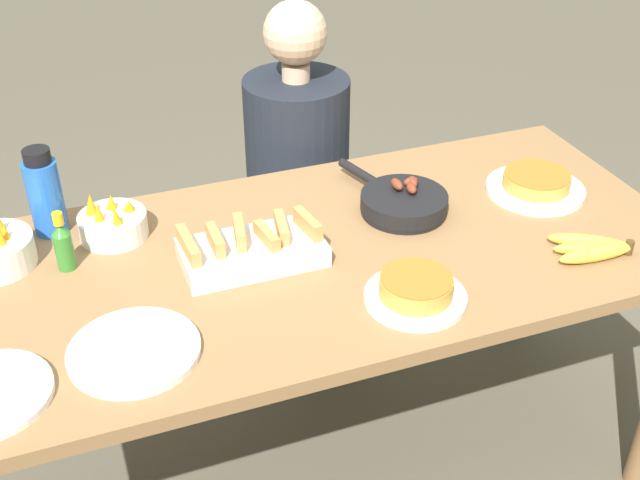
{
  "coord_description": "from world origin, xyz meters",
  "views": [
    {
      "loc": [
        -0.55,
        -1.47,
        1.82
      ],
      "look_at": [
        0.0,
        0.0,
        0.79
      ],
      "focal_mm": 45.0,
      "sensor_mm": 36.0,
      "label": 1
    }
  ],
  "objects_px": {
    "frittata_plate_side": "(536,185)",
    "hot_sauce_bottle": "(63,244)",
    "banana_bunch": "(594,248)",
    "melon_tray": "(252,249)",
    "empty_plate_near_front": "(134,351)",
    "person_figure": "(298,211)",
    "water_bottle": "(45,194)",
    "skillet": "(403,202)",
    "frittata_plate_center": "(416,291)",
    "fruit_bowl_citrus": "(113,223)"
  },
  "relations": [
    {
      "from": "melon_tray",
      "to": "empty_plate_near_front",
      "type": "xyz_separation_m",
      "value": [
        -0.31,
        -0.23,
        -0.02
      ]
    },
    {
      "from": "melon_tray",
      "to": "skillet",
      "type": "bearing_deg",
      "value": 10.79
    },
    {
      "from": "banana_bunch",
      "to": "hot_sauce_bottle",
      "type": "distance_m",
      "value": 1.22
    },
    {
      "from": "skillet",
      "to": "frittata_plate_center",
      "type": "relative_size",
      "value": 1.61
    },
    {
      "from": "frittata_plate_center",
      "to": "frittata_plate_side",
      "type": "height_order",
      "value": "frittata_plate_center"
    },
    {
      "from": "empty_plate_near_front",
      "to": "person_figure",
      "type": "relative_size",
      "value": 0.23
    },
    {
      "from": "banana_bunch",
      "to": "empty_plate_near_front",
      "type": "bearing_deg",
      "value": 178.65
    },
    {
      "from": "hot_sauce_bottle",
      "to": "person_figure",
      "type": "distance_m",
      "value": 0.94
    },
    {
      "from": "frittata_plate_center",
      "to": "person_figure",
      "type": "xyz_separation_m",
      "value": [
        0.03,
        0.88,
        -0.31
      ]
    },
    {
      "from": "frittata_plate_center",
      "to": "person_figure",
      "type": "height_order",
      "value": "person_figure"
    },
    {
      "from": "frittata_plate_side",
      "to": "empty_plate_near_front",
      "type": "xyz_separation_m",
      "value": [
        -1.11,
        -0.28,
        -0.01
      ]
    },
    {
      "from": "melon_tray",
      "to": "water_bottle",
      "type": "xyz_separation_m",
      "value": [
        -0.42,
        0.3,
        0.07
      ]
    },
    {
      "from": "hot_sauce_bottle",
      "to": "person_figure",
      "type": "xyz_separation_m",
      "value": [
        0.73,
        0.49,
        -0.35
      ]
    },
    {
      "from": "melon_tray",
      "to": "fruit_bowl_citrus",
      "type": "distance_m",
      "value": 0.36
    },
    {
      "from": "banana_bunch",
      "to": "person_figure",
      "type": "xyz_separation_m",
      "value": [
        -0.44,
        0.87,
        -0.3
      ]
    },
    {
      "from": "skillet",
      "to": "hot_sauce_bottle",
      "type": "bearing_deg",
      "value": 70.58
    },
    {
      "from": "water_bottle",
      "to": "frittata_plate_side",
      "type": "bearing_deg",
      "value": -11.6
    },
    {
      "from": "melon_tray",
      "to": "person_figure",
      "type": "relative_size",
      "value": 0.28
    },
    {
      "from": "frittata_plate_side",
      "to": "empty_plate_near_front",
      "type": "distance_m",
      "value": 1.14
    },
    {
      "from": "melon_tray",
      "to": "skillet",
      "type": "xyz_separation_m",
      "value": [
        0.42,
        0.08,
        -0.0
      ]
    },
    {
      "from": "skillet",
      "to": "frittata_plate_side",
      "type": "height_order",
      "value": "skillet"
    },
    {
      "from": "frittata_plate_center",
      "to": "frittata_plate_side",
      "type": "relative_size",
      "value": 0.86
    },
    {
      "from": "frittata_plate_center",
      "to": "water_bottle",
      "type": "relative_size",
      "value": 1.0
    },
    {
      "from": "melon_tray",
      "to": "hot_sauce_bottle",
      "type": "bearing_deg",
      "value": 163.07
    },
    {
      "from": "frittata_plate_center",
      "to": "skillet",
      "type": "bearing_deg",
      "value": 68.96
    },
    {
      "from": "skillet",
      "to": "hot_sauce_bottle",
      "type": "height_order",
      "value": "hot_sauce_bottle"
    },
    {
      "from": "frittata_plate_side",
      "to": "person_figure",
      "type": "bearing_deg",
      "value": 129.8
    },
    {
      "from": "banana_bunch",
      "to": "skillet",
      "type": "bearing_deg",
      "value": 135.01
    },
    {
      "from": "frittata_plate_center",
      "to": "hot_sauce_bottle",
      "type": "bearing_deg",
      "value": 150.56
    },
    {
      "from": "melon_tray",
      "to": "hot_sauce_bottle",
      "type": "height_order",
      "value": "hot_sauce_bottle"
    },
    {
      "from": "person_figure",
      "to": "empty_plate_near_front",
      "type": "bearing_deg",
      "value": -126.85
    },
    {
      "from": "water_bottle",
      "to": "person_figure",
      "type": "bearing_deg",
      "value": 23.08
    },
    {
      "from": "banana_bunch",
      "to": "skillet",
      "type": "relative_size",
      "value": 0.57
    },
    {
      "from": "empty_plate_near_front",
      "to": "fruit_bowl_citrus",
      "type": "height_order",
      "value": "fruit_bowl_citrus"
    },
    {
      "from": "hot_sauce_bottle",
      "to": "banana_bunch",
      "type": "bearing_deg",
      "value": -18.03
    },
    {
      "from": "frittata_plate_center",
      "to": "frittata_plate_side",
      "type": "distance_m",
      "value": 0.6
    },
    {
      "from": "fruit_bowl_citrus",
      "to": "hot_sauce_bottle",
      "type": "bearing_deg",
      "value": -141.05
    },
    {
      "from": "empty_plate_near_front",
      "to": "water_bottle",
      "type": "relative_size",
      "value": 1.19
    },
    {
      "from": "frittata_plate_side",
      "to": "melon_tray",
      "type": "bearing_deg",
      "value": -176.62
    },
    {
      "from": "frittata_plate_side",
      "to": "hot_sauce_bottle",
      "type": "distance_m",
      "value": 1.2
    },
    {
      "from": "empty_plate_near_front",
      "to": "water_bottle",
      "type": "height_order",
      "value": "water_bottle"
    },
    {
      "from": "skillet",
      "to": "empty_plate_near_front",
      "type": "relative_size",
      "value": 1.36
    },
    {
      "from": "melon_tray",
      "to": "empty_plate_near_front",
      "type": "bearing_deg",
      "value": -143.52
    },
    {
      "from": "frittata_plate_side",
      "to": "skillet",
      "type": "bearing_deg",
      "value": 174.89
    },
    {
      "from": "melon_tray",
      "to": "hot_sauce_bottle",
      "type": "xyz_separation_m",
      "value": [
        -0.4,
        0.12,
        0.03
      ]
    },
    {
      "from": "empty_plate_near_front",
      "to": "water_bottle",
      "type": "bearing_deg",
      "value": 102.05
    },
    {
      "from": "hot_sauce_bottle",
      "to": "fruit_bowl_citrus",
      "type": "bearing_deg",
      "value": 38.95
    },
    {
      "from": "water_bottle",
      "to": "person_figure",
      "type": "height_order",
      "value": "person_figure"
    },
    {
      "from": "banana_bunch",
      "to": "frittata_plate_center",
      "type": "distance_m",
      "value": 0.47
    },
    {
      "from": "frittata_plate_side",
      "to": "fruit_bowl_citrus",
      "type": "distance_m",
      "value": 1.09
    }
  ]
}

